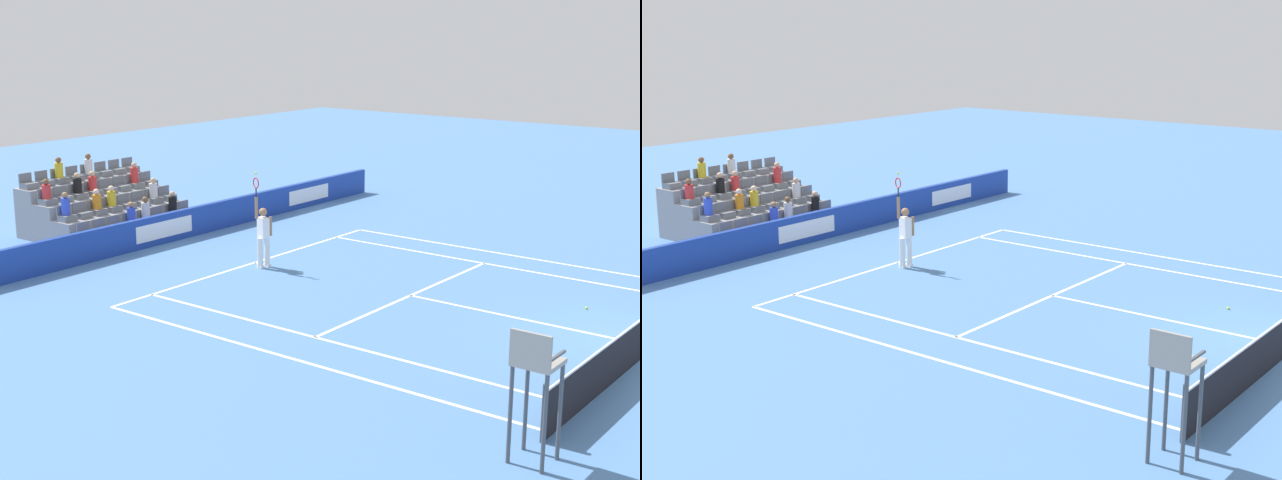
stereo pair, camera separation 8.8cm
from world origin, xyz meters
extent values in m
cube|color=white|center=(0.00, -11.89, 0.00)|extent=(10.97, 0.10, 0.01)
cube|color=white|center=(0.00, -6.40, 0.00)|extent=(8.23, 0.10, 0.01)
cube|color=white|center=(0.00, -3.20, 0.00)|extent=(0.10, 6.40, 0.01)
cube|color=white|center=(4.12, -5.95, 0.00)|extent=(0.10, 11.89, 0.01)
cube|color=white|center=(-4.12, -5.95, 0.00)|extent=(0.10, 11.89, 0.01)
cube|color=white|center=(5.49, -5.95, 0.00)|extent=(0.10, 11.89, 0.01)
cube|color=white|center=(-5.49, -5.95, 0.00)|extent=(0.10, 11.89, 0.01)
cube|color=white|center=(0.00, -11.79, 0.00)|extent=(0.10, 0.20, 0.01)
cube|color=#193899|center=(0.00, -15.88, 0.48)|extent=(22.69, 0.20, 0.97)
cube|color=white|center=(-7.56, -15.77, 0.48)|extent=(2.42, 0.01, 0.54)
cube|color=white|center=(0.00, -15.77, 0.48)|extent=(2.42, 0.01, 0.54)
cylinder|color=#33383D|center=(5.94, 0.00, 0.54)|extent=(0.10, 0.10, 1.07)
cylinder|color=white|center=(0.12, -11.30, 0.45)|extent=(0.16, 0.16, 0.90)
cylinder|color=white|center=(0.34, -11.37, 0.45)|extent=(0.16, 0.16, 0.90)
cube|color=white|center=(0.12, -11.30, 0.04)|extent=(0.19, 0.28, 0.08)
cube|color=white|center=(0.34, -11.37, 0.04)|extent=(0.19, 0.28, 0.08)
cube|color=white|center=(0.23, -11.33, 1.20)|extent=(0.32, 0.41, 0.60)
sphere|color=#9E7251|center=(0.23, -11.33, 1.66)|extent=(0.24, 0.24, 0.24)
cylinder|color=#9E7251|center=(0.44, -11.40, 1.81)|extent=(0.09, 0.09, 0.62)
cylinder|color=#9E7251|center=(0.04, -11.22, 1.22)|extent=(0.09, 0.09, 0.56)
cylinder|color=black|center=(0.44, -11.40, 2.26)|extent=(0.04, 0.04, 0.28)
torus|color=red|center=(0.44, -11.40, 2.54)|extent=(0.12, 0.30, 0.31)
sphere|color=#D1E533|center=(0.44, -11.40, 2.82)|extent=(0.07, 0.07, 0.07)
cylinder|color=#474C54|center=(6.39, -0.14, 0.85)|extent=(0.07, 0.07, 1.71)
cylinder|color=#474C54|center=(6.39, 0.46, 0.85)|extent=(0.07, 0.07, 1.71)
cylinder|color=#474C54|center=(6.99, -0.14, 0.85)|extent=(0.07, 0.07, 1.71)
cylinder|color=#474C54|center=(6.99, 0.46, 0.85)|extent=(0.07, 0.07, 1.71)
cube|color=gray|center=(6.69, 0.16, 1.75)|extent=(0.70, 0.70, 0.08)
cube|color=gray|center=(7.01, 0.16, 2.06)|extent=(0.06, 0.70, 0.55)
cube|color=#474C54|center=(6.69, -0.16, 1.93)|extent=(0.56, 0.05, 0.04)
cube|color=#474C54|center=(6.69, 0.48, 1.93)|extent=(0.56, 0.05, 0.04)
cube|color=gray|center=(0.00, -16.95, 0.21)|extent=(4.96, 0.95, 0.42)
cube|color=slate|center=(-2.17, -16.95, 0.52)|extent=(0.48, 0.44, 0.20)
cube|color=slate|center=(-2.17, -17.15, 0.77)|extent=(0.48, 0.04, 0.30)
cube|color=slate|center=(-1.55, -16.95, 0.52)|extent=(0.48, 0.44, 0.20)
cube|color=slate|center=(-1.55, -17.15, 0.77)|extent=(0.48, 0.04, 0.30)
cube|color=slate|center=(-0.93, -16.95, 0.52)|extent=(0.48, 0.44, 0.20)
cube|color=slate|center=(-0.93, -17.15, 0.77)|extent=(0.48, 0.04, 0.30)
cube|color=slate|center=(-0.31, -16.95, 0.52)|extent=(0.48, 0.44, 0.20)
cube|color=slate|center=(-0.31, -17.15, 0.77)|extent=(0.48, 0.04, 0.30)
cube|color=slate|center=(0.31, -16.95, 0.52)|extent=(0.48, 0.44, 0.20)
cube|color=slate|center=(0.31, -17.15, 0.77)|extent=(0.48, 0.04, 0.30)
cube|color=slate|center=(0.93, -16.95, 0.52)|extent=(0.48, 0.44, 0.20)
cube|color=slate|center=(0.93, -17.15, 0.77)|extent=(0.48, 0.04, 0.30)
cube|color=slate|center=(1.55, -16.95, 0.52)|extent=(0.48, 0.44, 0.20)
cube|color=slate|center=(1.55, -17.15, 0.77)|extent=(0.48, 0.04, 0.30)
cube|color=slate|center=(2.17, -16.95, 0.52)|extent=(0.48, 0.44, 0.20)
cube|color=slate|center=(2.17, -17.15, 0.77)|extent=(0.48, 0.04, 0.30)
cube|color=gray|center=(0.00, -17.90, 0.42)|extent=(4.96, 0.95, 0.84)
cube|color=slate|center=(-2.17, -17.90, 0.94)|extent=(0.48, 0.44, 0.20)
cube|color=slate|center=(-2.17, -18.10, 1.19)|extent=(0.48, 0.04, 0.30)
cube|color=slate|center=(-1.55, -17.90, 0.94)|extent=(0.48, 0.44, 0.20)
cube|color=slate|center=(-1.55, -18.10, 1.19)|extent=(0.48, 0.04, 0.30)
cube|color=slate|center=(-0.93, -17.90, 0.94)|extent=(0.48, 0.44, 0.20)
cube|color=slate|center=(-0.93, -18.10, 1.19)|extent=(0.48, 0.04, 0.30)
cube|color=slate|center=(-0.31, -17.90, 0.94)|extent=(0.48, 0.44, 0.20)
cube|color=slate|center=(-0.31, -18.10, 1.19)|extent=(0.48, 0.04, 0.30)
cube|color=slate|center=(0.31, -17.90, 0.94)|extent=(0.48, 0.44, 0.20)
cube|color=slate|center=(0.31, -18.10, 1.19)|extent=(0.48, 0.04, 0.30)
cube|color=slate|center=(0.93, -17.90, 0.94)|extent=(0.48, 0.44, 0.20)
cube|color=slate|center=(0.93, -18.10, 1.19)|extent=(0.48, 0.04, 0.30)
cube|color=slate|center=(1.55, -17.90, 0.94)|extent=(0.48, 0.44, 0.20)
cube|color=slate|center=(1.55, -18.10, 1.19)|extent=(0.48, 0.04, 0.30)
cube|color=slate|center=(2.17, -17.90, 0.94)|extent=(0.48, 0.44, 0.20)
cube|color=slate|center=(2.17, -18.10, 1.19)|extent=(0.48, 0.04, 0.30)
cube|color=gray|center=(0.00, -18.85, 0.63)|extent=(4.96, 0.95, 1.26)
cube|color=slate|center=(-2.17, -18.85, 1.36)|extent=(0.48, 0.44, 0.20)
cube|color=slate|center=(-2.17, -19.05, 1.61)|extent=(0.48, 0.04, 0.30)
cube|color=slate|center=(-1.55, -18.85, 1.36)|extent=(0.48, 0.44, 0.20)
cube|color=slate|center=(-1.55, -19.05, 1.61)|extent=(0.48, 0.04, 0.30)
cube|color=slate|center=(-0.93, -18.85, 1.36)|extent=(0.48, 0.44, 0.20)
cube|color=slate|center=(-0.93, -19.05, 1.61)|extent=(0.48, 0.04, 0.30)
cube|color=slate|center=(-0.31, -18.85, 1.36)|extent=(0.48, 0.44, 0.20)
cube|color=slate|center=(-0.31, -19.05, 1.61)|extent=(0.48, 0.04, 0.30)
cube|color=slate|center=(0.31, -18.85, 1.36)|extent=(0.48, 0.44, 0.20)
cube|color=slate|center=(0.31, -19.05, 1.61)|extent=(0.48, 0.04, 0.30)
cube|color=slate|center=(0.93, -18.85, 1.36)|extent=(0.48, 0.44, 0.20)
cube|color=slate|center=(0.93, -19.05, 1.61)|extent=(0.48, 0.04, 0.30)
cube|color=slate|center=(1.55, -18.85, 1.36)|extent=(0.48, 0.44, 0.20)
cube|color=slate|center=(1.55, -19.05, 1.61)|extent=(0.48, 0.04, 0.30)
cube|color=slate|center=(2.17, -18.85, 1.36)|extent=(0.48, 0.44, 0.20)
cube|color=slate|center=(2.17, -19.05, 1.61)|extent=(0.48, 0.04, 0.30)
cube|color=gray|center=(0.00, -19.80, 0.84)|extent=(4.96, 0.95, 1.68)
cube|color=slate|center=(-2.17, -19.80, 1.78)|extent=(0.48, 0.44, 0.20)
cube|color=slate|center=(-2.17, -20.00, 2.03)|extent=(0.48, 0.04, 0.30)
cube|color=slate|center=(-1.55, -19.80, 1.78)|extent=(0.48, 0.44, 0.20)
cube|color=slate|center=(-1.55, -20.00, 2.03)|extent=(0.48, 0.04, 0.30)
cube|color=slate|center=(-0.93, -19.80, 1.78)|extent=(0.48, 0.44, 0.20)
cube|color=slate|center=(-0.93, -20.00, 2.03)|extent=(0.48, 0.04, 0.30)
cube|color=slate|center=(-0.31, -19.80, 1.78)|extent=(0.48, 0.44, 0.20)
cube|color=slate|center=(-0.31, -20.00, 2.03)|extent=(0.48, 0.04, 0.30)
cube|color=slate|center=(0.31, -19.80, 1.78)|extent=(0.48, 0.44, 0.20)
cube|color=slate|center=(0.31, -20.00, 2.03)|extent=(0.48, 0.04, 0.30)
cube|color=slate|center=(0.93, -19.80, 1.78)|extent=(0.48, 0.44, 0.20)
cube|color=slate|center=(0.93, -20.00, 2.03)|extent=(0.48, 0.04, 0.30)
cube|color=slate|center=(1.55, -19.80, 1.78)|extent=(0.48, 0.44, 0.20)
cube|color=slate|center=(1.55, -20.00, 2.03)|extent=(0.48, 0.04, 0.30)
cube|color=slate|center=(2.17, -19.80, 1.78)|extent=(0.48, 0.44, 0.20)
cube|color=slate|center=(2.17, -20.00, 2.03)|extent=(0.48, 0.04, 0.30)
cylinder|color=white|center=(-0.31, -17.00, 0.89)|extent=(0.28, 0.28, 0.54)
sphere|color=brown|center=(-0.31, -17.00, 1.26)|extent=(0.20, 0.20, 0.20)
cylinder|color=yellow|center=(0.93, -19.85, 2.13)|extent=(0.28, 0.28, 0.50)
sphere|color=brown|center=(0.93, -19.85, 2.48)|extent=(0.20, 0.20, 0.20)
cylinder|color=black|center=(-1.55, -17.00, 0.89)|extent=(0.28, 0.28, 0.55)
sphere|color=#D3A884|center=(-1.55, -17.00, 1.27)|extent=(0.20, 0.20, 0.20)
cylinder|color=yellow|center=(0.31, -17.95, 1.28)|extent=(0.28, 0.28, 0.48)
sphere|color=beige|center=(0.31, -17.95, 1.62)|extent=(0.20, 0.20, 0.20)
cylinder|color=blue|center=(2.17, -17.95, 1.31)|extent=(0.28, 0.28, 0.54)
sphere|color=#9E7251|center=(2.17, -17.95, 1.68)|extent=(0.20, 0.20, 0.20)
cylinder|color=white|center=(-0.31, -19.85, 2.12)|extent=(0.28, 0.28, 0.47)
sphere|color=brown|center=(-0.31, -19.85, 2.45)|extent=(0.20, 0.20, 0.20)
cylinder|color=black|center=(0.93, -18.90, 1.70)|extent=(0.28, 0.28, 0.49)
sphere|color=#D3A884|center=(0.93, -18.90, 2.05)|extent=(0.20, 0.20, 0.20)
cylinder|color=white|center=(-1.55, -17.95, 1.29)|extent=(0.28, 0.28, 0.49)
sphere|color=#D3A884|center=(-1.55, -17.95, 1.63)|extent=(0.20, 0.20, 0.20)
cylinder|color=red|center=(2.17, -18.90, 1.68)|extent=(0.28, 0.28, 0.44)
sphere|color=brown|center=(2.17, -18.90, 2.00)|extent=(0.20, 0.20, 0.20)
cylinder|color=orange|center=(0.93, -17.95, 1.27)|extent=(0.28, 0.28, 0.46)
sphere|color=beige|center=(0.93, -17.95, 1.60)|extent=(0.20, 0.20, 0.20)
cylinder|color=red|center=(-1.55, -18.90, 1.72)|extent=(0.28, 0.28, 0.53)
sphere|color=#D3A884|center=(-1.55, -18.90, 2.09)|extent=(0.20, 0.20, 0.20)
cylinder|color=blue|center=(0.31, -17.00, 0.86)|extent=(0.28, 0.28, 0.47)
sphere|color=#9E7251|center=(0.31, -17.00, 1.19)|extent=(0.20, 0.20, 0.20)
cylinder|color=red|center=(0.31, -18.90, 1.69)|extent=(0.28, 0.28, 0.46)
sphere|color=#D3A884|center=(0.31, -18.90, 2.02)|extent=(0.20, 0.20, 0.20)
sphere|color=#D1E533|center=(-1.72, -2.26, 0.03)|extent=(0.07, 0.07, 0.07)
camera|label=1|loc=(19.83, 5.82, 7.15)|focal=51.44mm
camera|label=2|loc=(19.78, 5.89, 7.15)|focal=51.44mm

